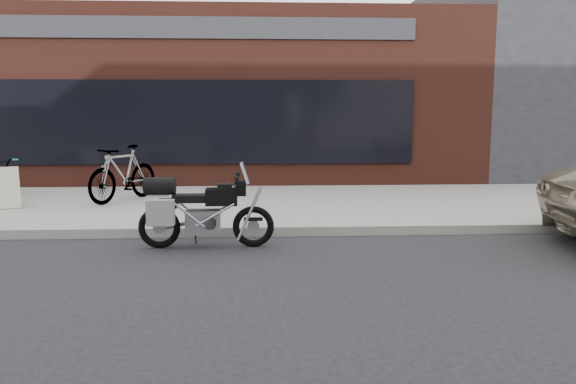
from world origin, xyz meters
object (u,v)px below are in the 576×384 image
object	(u,v)px
motorcycle	(197,211)
bicycle_front	(8,178)
bicycle_rear	(123,173)
sandwich_sign	(5,187)

from	to	relation	value
motorcycle	bicycle_front	world-z (taller)	motorcycle
motorcycle	bicycle_front	bearing A→B (deg)	137.51
bicycle_rear	sandwich_sign	world-z (taller)	bicycle_rear
motorcycle	bicycle_rear	bearing A→B (deg)	117.82
motorcycle	bicycle_rear	distance (m)	3.93
motorcycle	bicycle_front	size ratio (longest dim) A/B	1.19
sandwich_sign	motorcycle	bearing A→B (deg)	-61.32
bicycle_rear	motorcycle	bearing A→B (deg)	-31.29
bicycle_front	sandwich_sign	world-z (taller)	bicycle_front
motorcycle	sandwich_sign	size ratio (longest dim) A/B	2.54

